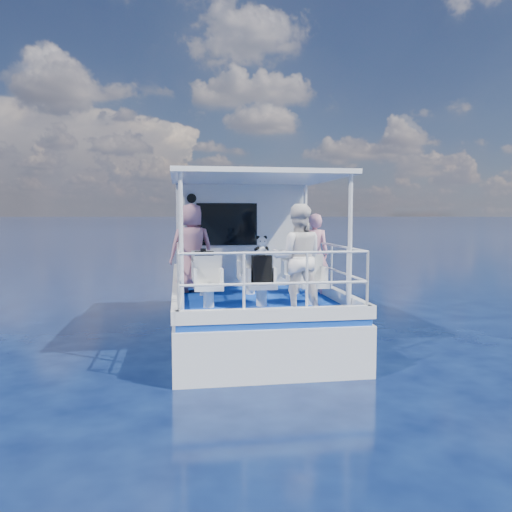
{
  "coord_description": "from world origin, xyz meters",
  "views": [
    {
      "loc": [
        -1.4,
        -9.4,
        2.44
      ],
      "look_at": [
        0.02,
        -0.4,
        1.7
      ],
      "focal_mm": 35.0,
      "sensor_mm": 36.0,
      "label": 1
    }
  ],
  "objects_px": {
    "passenger_port_fwd": "(192,248)",
    "backpack_center": "(262,270)",
    "passenger_stbd_aft": "(298,258)",
    "panda": "(262,246)"
  },
  "relations": [
    {
      "from": "passenger_port_fwd",
      "to": "backpack_center",
      "type": "relative_size",
      "value": 3.67
    },
    {
      "from": "passenger_port_fwd",
      "to": "passenger_stbd_aft",
      "type": "xyz_separation_m",
      "value": [
        1.61,
        -2.37,
        -0.03
      ]
    },
    {
      "from": "passenger_port_fwd",
      "to": "panda",
      "type": "xyz_separation_m",
      "value": [
        1.12,
        -1.8,
        0.14
      ]
    },
    {
      "from": "panda",
      "to": "passenger_stbd_aft",
      "type": "bearing_deg",
      "value": -49.3
    },
    {
      "from": "panda",
      "to": "passenger_port_fwd",
      "type": "bearing_deg",
      "value": 121.91
    },
    {
      "from": "passenger_port_fwd",
      "to": "backpack_center",
      "type": "distance_m",
      "value": 2.14
    },
    {
      "from": "passenger_stbd_aft",
      "to": "backpack_center",
      "type": "relative_size",
      "value": 3.55
    },
    {
      "from": "backpack_center",
      "to": "panda",
      "type": "height_order",
      "value": "panda"
    },
    {
      "from": "passenger_stbd_aft",
      "to": "panda",
      "type": "relative_size",
      "value": 5.22
    },
    {
      "from": "backpack_center",
      "to": "passenger_port_fwd",
      "type": "bearing_deg",
      "value": 122.0
    }
  ]
}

